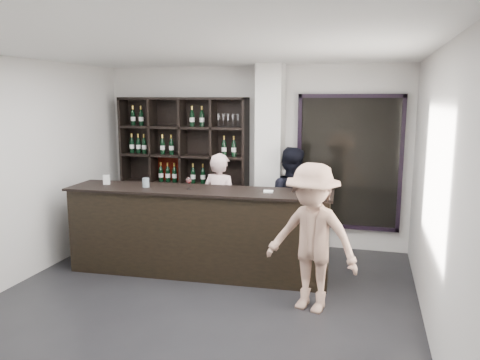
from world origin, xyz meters
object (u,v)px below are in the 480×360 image
(taster_black, at_px, (289,202))
(taster_pink, at_px, (220,205))
(tasting_counter, at_px, (198,232))
(customer, at_px, (312,238))
(wine_shelf, at_px, (184,170))

(taster_black, bearing_deg, taster_pink, 19.04)
(tasting_counter, relative_size, taster_black, 2.14)
(taster_black, height_order, customer, customer)
(wine_shelf, bearing_deg, taster_black, -11.82)
(customer, bearing_deg, taster_pink, 153.78)
(wine_shelf, relative_size, taster_black, 1.44)
(wine_shelf, bearing_deg, taster_pink, -39.29)
(tasting_counter, height_order, taster_pink, taster_pink)
(wine_shelf, height_order, taster_pink, wine_shelf)
(taster_pink, bearing_deg, tasting_counter, 97.13)
(taster_pink, distance_m, taster_black, 1.05)
(taster_black, bearing_deg, wine_shelf, -10.76)
(taster_black, relative_size, customer, 0.99)
(wine_shelf, distance_m, tasting_counter, 1.78)
(tasting_counter, xyz_separation_m, taster_pink, (0.07, 0.75, 0.20))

